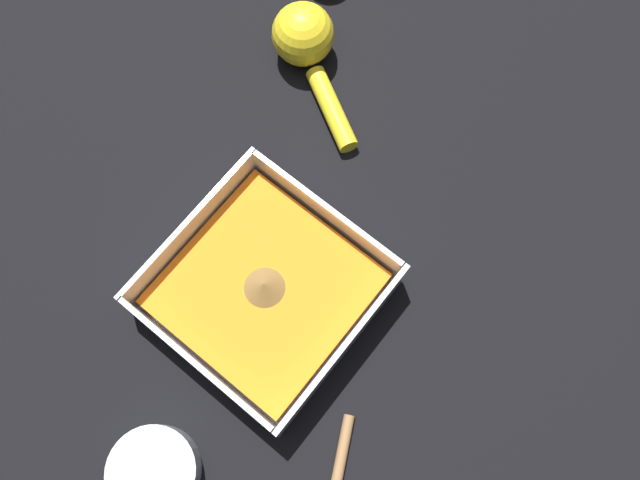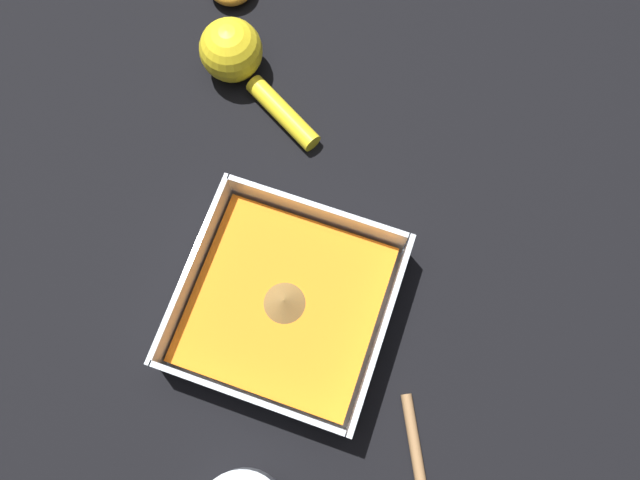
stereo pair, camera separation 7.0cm
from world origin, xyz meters
The scene contains 4 objects.
ground_plane centered at (0.00, 0.00, 0.00)m, with size 4.00×4.00×0.00m, color black.
square_dish centered at (-0.01, 0.00, 0.02)m, with size 0.22×0.22×0.07m.
spice_bowl centered at (0.21, 0.03, 0.02)m, with size 0.09×0.09×0.03m.
lemon_squeezer centered at (-0.28, -0.16, 0.04)m, with size 0.12×0.18×0.08m.
Camera 1 is at (0.07, 0.14, 0.70)m, focal length 35.00 mm.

